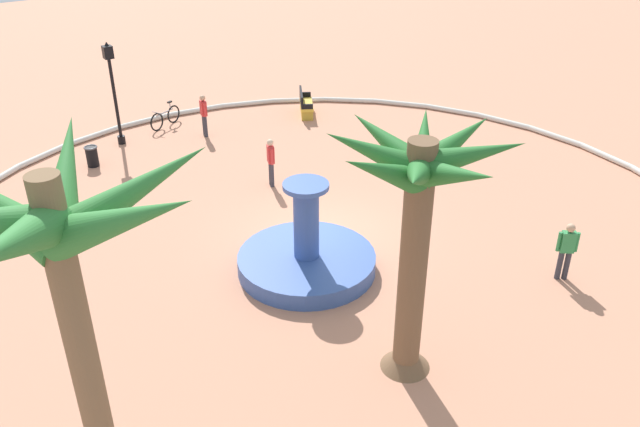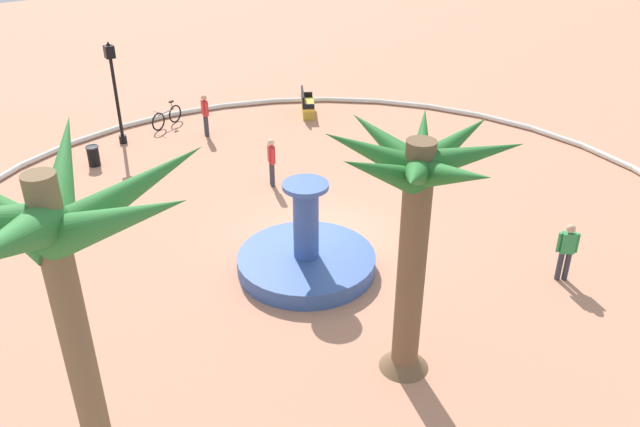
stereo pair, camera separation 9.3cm
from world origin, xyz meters
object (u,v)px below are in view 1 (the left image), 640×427
at_px(palm_tree_near_fountain, 417,202).
at_px(person_cyclist_helmet, 204,113).
at_px(bicycle_red_frame, 165,117).
at_px(person_cyclist_photo, 567,249).
at_px(person_pedestrian_stroll, 271,160).
at_px(palm_tree_by_curb, 61,270).
at_px(bench_east, 306,106).
at_px(fountain, 307,259).
at_px(trash_bin, 92,156).
at_px(lamppost, 113,86).

xyz_separation_m(palm_tree_near_fountain, person_cyclist_helmet, (-1.96, -14.13, -3.03)).
xyz_separation_m(bicycle_red_frame, person_cyclist_photo, (-4.38, 15.59, 0.51)).
distance_m(palm_tree_near_fountain, person_pedestrian_stroll, 9.72).
relative_size(palm_tree_by_curb, bench_east, 4.05).
relative_size(palm_tree_by_curb, person_cyclist_photo, 4.14).
bearing_deg(palm_tree_near_fountain, bench_east, -114.66).
xyz_separation_m(palm_tree_near_fountain, bench_east, (-6.41, -13.97, -3.59)).
height_order(fountain, bench_east, fountain).
distance_m(bicycle_red_frame, person_cyclist_helmet, 2.04).
xyz_separation_m(trash_bin, person_pedestrian_stroll, (-4.41, 4.73, 0.52)).
distance_m(palm_tree_near_fountain, bench_east, 15.79).
bearing_deg(person_cyclist_helmet, person_cyclist_photo, 104.14).
bearing_deg(palm_tree_near_fountain, person_pedestrian_stroll, -102.17).
xyz_separation_m(palm_tree_near_fountain, bicycle_red_frame, (-1.06, -15.89, -3.56)).
relative_size(palm_tree_near_fountain, bicycle_red_frame, 3.52).
bearing_deg(person_pedestrian_stroll, person_cyclist_photo, 111.82).
relative_size(person_cyclist_helmet, person_cyclist_photo, 1.02).
height_order(trash_bin, bicycle_red_frame, bicycle_red_frame).
bearing_deg(person_cyclist_helmet, trash_bin, 4.85).
bearing_deg(trash_bin, palm_tree_near_fountain, 100.15).
height_order(bench_east, person_cyclist_helmet, person_cyclist_helmet).
height_order(fountain, person_pedestrian_stroll, fountain).
bearing_deg(trash_bin, bicycle_red_frame, -148.90).
bearing_deg(palm_tree_near_fountain, person_cyclist_helmet, -97.88).
bearing_deg(fountain, person_cyclist_photo, 143.02).
relative_size(lamppost, person_pedestrian_stroll, 2.35).
bearing_deg(palm_tree_near_fountain, palm_tree_by_curb, 5.02).
bearing_deg(person_cyclist_helmet, palm_tree_near_fountain, 82.12).
relative_size(bicycle_red_frame, person_pedestrian_stroll, 0.96).
distance_m(palm_tree_near_fountain, palm_tree_by_curb, 6.44).
relative_size(bench_east, person_pedestrian_stroll, 1.01).
bearing_deg(bicycle_red_frame, bench_east, 160.34).
xyz_separation_m(lamppost, trash_bin, (1.49, 1.42, -1.85)).
bearing_deg(trash_bin, lamppost, -136.35).
distance_m(trash_bin, person_pedestrian_stroll, 6.49).
distance_m(person_cyclist_helmet, person_pedestrian_stroll, 5.11).
xyz_separation_m(palm_tree_near_fountain, trash_bin, (2.46, -13.76, -3.55)).
bearing_deg(lamppost, palm_tree_by_curb, 71.28).
bearing_deg(fountain, person_pedestrian_stroll, -109.57).
xyz_separation_m(fountain, person_pedestrian_stroll, (-1.71, -4.81, 0.56)).
bearing_deg(palm_tree_by_curb, bicycle_red_frame, -114.15).
height_order(palm_tree_near_fountain, bench_east, palm_tree_near_fountain).
distance_m(fountain, palm_tree_near_fountain, 5.55).
distance_m(palm_tree_near_fountain, person_cyclist_photo, 6.24).
distance_m(trash_bin, bicycle_red_frame, 4.12).
relative_size(bench_east, trash_bin, 2.25).
relative_size(fountain, person_pedestrian_stroll, 2.21).
distance_m(palm_tree_by_curb, person_cyclist_photo, 12.51).
height_order(palm_tree_near_fountain, person_cyclist_photo, palm_tree_near_fountain).
relative_size(trash_bin, person_cyclist_photo, 0.46).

